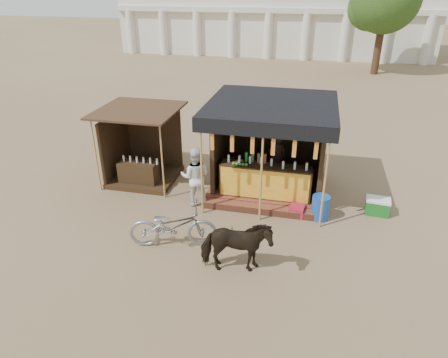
% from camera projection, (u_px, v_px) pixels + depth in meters
% --- Properties ---
extents(ground, '(120.00, 120.00, 0.00)m').
position_uv_depth(ground, '(209.00, 248.00, 9.73)').
color(ground, '#846B4C').
rests_on(ground, ground).
extents(main_stall, '(3.60, 3.61, 2.78)m').
position_uv_depth(main_stall, '(270.00, 159.00, 11.99)').
color(main_stall, brown).
rests_on(main_stall, ground).
extents(secondary_stall, '(2.40, 2.40, 2.38)m').
position_uv_depth(secondary_stall, '(139.00, 154.00, 12.80)').
color(secondary_stall, '#342412').
rests_on(secondary_stall, ground).
extents(cow, '(1.67, 1.01, 1.32)m').
position_uv_depth(cow, '(236.00, 247.00, 8.66)').
color(cow, black).
rests_on(cow, ground).
extents(motorbike, '(2.23, 1.23, 1.11)m').
position_uv_depth(motorbike, '(173.00, 226.00, 9.59)').
color(motorbike, gray).
rests_on(motorbike, ground).
extents(bystander, '(0.94, 0.78, 1.76)m').
position_uv_depth(bystander, '(195.00, 177.00, 11.26)').
color(bystander, silver).
rests_on(bystander, ground).
extents(blue_barrel, '(0.61, 0.61, 0.68)m').
position_uv_depth(blue_barrel, '(320.00, 208.00, 10.78)').
color(blue_barrel, '#1547A2').
rests_on(blue_barrel, ground).
extents(red_crate, '(0.45, 0.47, 0.29)m').
position_uv_depth(red_crate, '(297.00, 211.00, 11.01)').
color(red_crate, '#A81C34').
rests_on(red_crate, ground).
extents(cooler, '(0.68, 0.50, 0.46)m').
position_uv_depth(cooler, '(377.00, 206.00, 11.06)').
color(cooler, '#176A1F').
rests_on(cooler, ground).
extents(background_building, '(26.00, 7.45, 8.18)m').
position_uv_depth(background_building, '(275.00, 4.00, 34.45)').
color(background_building, silver).
rests_on(background_building, ground).
extents(tree, '(4.50, 4.40, 7.00)m').
position_uv_depth(tree, '(382.00, 1.00, 25.79)').
color(tree, '#382314').
rests_on(tree, ground).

